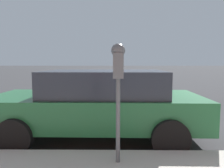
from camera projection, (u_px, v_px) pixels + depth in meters
The scene contains 3 objects.
ground_plane at pixel (145, 123), 5.68m from camera, with size 220.00×220.00×0.00m, color #333335.
parking_meter at pixel (118, 72), 2.94m from camera, with size 0.21×0.19×1.65m.
car_green at pixel (99, 103), 4.47m from camera, with size 2.05×4.23×1.40m.
Camera 1 is at (-5.56, 0.80, 1.56)m, focal length 35.00 mm.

